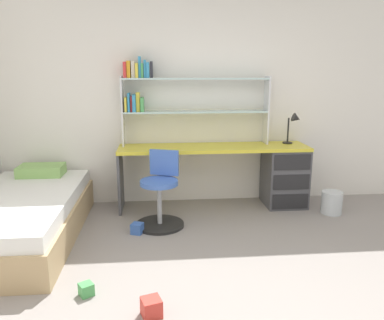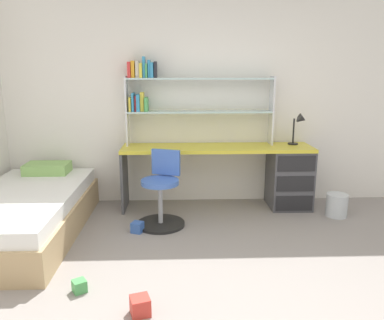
{
  "view_description": "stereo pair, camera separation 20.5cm",
  "coord_description": "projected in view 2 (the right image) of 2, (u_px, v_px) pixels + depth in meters",
  "views": [
    {
      "loc": [
        -0.61,
        -2.21,
        1.62
      ],
      "look_at": [
        -0.27,
        1.47,
        0.76
      ],
      "focal_mm": 35.61,
      "sensor_mm": 36.0,
      "label": 1
    },
    {
      "loc": [
        -0.4,
        -2.23,
        1.62
      ],
      "look_at": [
        -0.27,
        1.47,
        0.76
      ],
      "focal_mm": 35.61,
      "sensor_mm": 36.0,
      "label": 2
    }
  ],
  "objects": [
    {
      "name": "bookshelf_hutch",
      "position": [
        177.0,
        94.0,
        4.5
      ],
      "size": [
        1.75,
        0.22,
        1.03
      ],
      "color": "silver",
      "rests_on": "desk"
    },
    {
      "name": "waste_bin",
      "position": [
        337.0,
        205.0,
        4.36
      ],
      "size": [
        0.24,
        0.24,
        0.26
      ],
      "primitive_type": "cylinder",
      "color": "silver",
      "rests_on": "ground_plane"
    },
    {
      "name": "desk",
      "position": [
        268.0,
        172.0,
        4.61
      ],
      "size": [
        2.26,
        0.52,
        0.76
      ],
      "color": "gold",
      "rests_on": "ground_plane"
    },
    {
      "name": "desk_lamp",
      "position": [
        300.0,
        124.0,
        4.55
      ],
      "size": [
        0.2,
        0.17,
        0.38
      ],
      "color": "black",
      "rests_on": "desk"
    },
    {
      "name": "room_shell",
      "position": [
        83.0,
        101.0,
        3.42
      ],
      "size": [
        6.02,
        5.95,
        2.72
      ],
      "color": "white",
      "rests_on": "ground_plane"
    },
    {
      "name": "toy_block_red_1",
      "position": [
        140.0,
        306.0,
        2.59
      ],
      "size": [
        0.16,
        0.16,
        0.13
      ],
      "primitive_type": "cube",
      "rotation": [
        0.0,
        0.0,
        1.87
      ],
      "color": "red",
      "rests_on": "ground_plane"
    },
    {
      "name": "toy_block_blue_0",
      "position": [
        137.0,
        227.0,
        3.93
      ],
      "size": [
        0.14,
        0.14,
        0.11
      ],
      "primitive_type": "cube",
      "rotation": [
        0.0,
        0.0,
        2.77
      ],
      "color": "#3860B7",
      "rests_on": "ground_plane"
    },
    {
      "name": "toy_block_green_2",
      "position": [
        79.0,
        286.0,
        2.86
      ],
      "size": [
        0.13,
        0.13,
        0.09
      ],
      "primitive_type": "cube",
      "rotation": [
        0.0,
        0.0,
        0.57
      ],
      "color": "#479E51",
      "rests_on": "ground_plane"
    },
    {
      "name": "swivel_chair",
      "position": [
        161.0,
        196.0,
        4.08
      ],
      "size": [
        0.52,
        0.52,
        0.8
      ],
      "color": "black",
      "rests_on": "ground_plane"
    },
    {
      "name": "bed_platform",
      "position": [
        25.0,
        214.0,
        3.84
      ],
      "size": [
        1.06,
        2.04,
        0.57
      ],
      "color": "tan",
      "rests_on": "ground_plane"
    }
  ]
}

